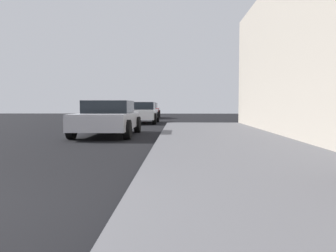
% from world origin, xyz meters
% --- Properties ---
extents(car_silver, '(2.05, 4.36, 1.27)m').
position_xyz_m(car_silver, '(0.04, 9.69, 0.65)').
color(car_silver, '#B7B7BF').
rests_on(car_silver, ground_plane).
extents(car_white, '(1.93, 4.22, 1.27)m').
position_xyz_m(car_white, '(0.41, 18.12, 0.65)').
color(car_white, white).
rests_on(car_white, ground_plane).
extents(car_red, '(2.00, 4.41, 1.27)m').
position_xyz_m(car_red, '(0.04, 25.82, 0.65)').
color(car_red, red).
rests_on(car_red, ground_plane).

